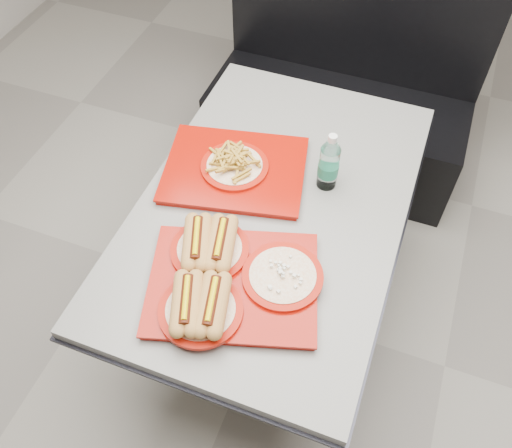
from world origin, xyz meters
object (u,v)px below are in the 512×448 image
at_px(diner_table, 272,231).
at_px(tray_near, 226,278).
at_px(water_bottle, 329,164).
at_px(tray_far, 235,167).
at_px(booth_bench, 342,96).

distance_m(diner_table, tray_near, 0.42).
distance_m(diner_table, water_bottle, 0.34).
bearing_deg(tray_far, tray_near, -71.25).
xyz_separation_m(diner_table, booth_bench, (0.00, 1.09, -0.18)).
xyz_separation_m(booth_bench, water_bottle, (0.15, -0.94, 0.45)).
height_order(diner_table, tray_far, tray_far).
xyz_separation_m(booth_bench, tray_near, (-0.02, -1.46, 0.39)).
xyz_separation_m(diner_table, water_bottle, (0.15, 0.15, 0.27)).
height_order(booth_bench, tray_far, booth_bench).
relative_size(booth_bench, water_bottle, 5.77).
height_order(tray_near, tray_far, tray_near).
height_order(booth_bench, water_bottle, booth_bench).
height_order(tray_near, water_bottle, water_bottle).
bearing_deg(booth_bench, water_bottle, -81.04).
relative_size(diner_table, tray_near, 2.31).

